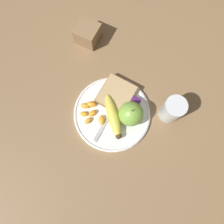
% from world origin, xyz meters
% --- Properties ---
extents(ground_plane, '(3.00, 3.00, 0.00)m').
position_xyz_m(ground_plane, '(0.00, 0.00, 0.00)').
color(ground_plane, olive).
extents(plate, '(0.26, 0.26, 0.01)m').
position_xyz_m(plate, '(0.00, 0.00, 0.01)').
color(plate, white).
rests_on(plate, ground_plane).
extents(juice_glass, '(0.07, 0.07, 0.10)m').
position_xyz_m(juice_glass, '(-0.09, 0.17, 0.05)').
color(juice_glass, silver).
rests_on(juice_glass, ground_plane).
extents(apple, '(0.08, 0.08, 0.09)m').
position_xyz_m(apple, '(-0.02, 0.06, 0.05)').
color(apple, '#84BC47').
rests_on(apple, plate).
extents(banana, '(0.14, 0.13, 0.04)m').
position_xyz_m(banana, '(0.01, 0.01, 0.03)').
color(banana, '#E0CC4C').
rests_on(banana, plate).
extents(bread_slice, '(0.12, 0.11, 0.02)m').
position_xyz_m(bread_slice, '(-0.06, -0.01, 0.02)').
color(bread_slice, olive).
rests_on(bread_slice, plate).
extents(fork, '(0.17, 0.03, 0.00)m').
position_xyz_m(fork, '(0.01, -0.01, 0.01)').
color(fork, '#B2B2B7').
rests_on(fork, plate).
extents(jam_packet, '(0.04, 0.04, 0.02)m').
position_xyz_m(jam_packet, '(-0.06, 0.05, 0.02)').
color(jam_packet, silver).
rests_on(jam_packet, plate).
extents(orange_segment_0, '(0.03, 0.04, 0.02)m').
position_xyz_m(orange_segment_0, '(0.01, -0.08, 0.02)').
color(orange_segment_0, '#F9A32D').
rests_on(orange_segment_0, plate).
extents(orange_segment_1, '(0.04, 0.03, 0.02)m').
position_xyz_m(orange_segment_1, '(0.04, -0.02, 0.02)').
color(orange_segment_1, '#F9A32D').
rests_on(orange_segment_1, plate).
extents(orange_segment_2, '(0.03, 0.04, 0.02)m').
position_xyz_m(orange_segment_2, '(0.02, -0.09, 0.02)').
color(orange_segment_2, '#F9A32D').
rests_on(orange_segment_2, plate).
extents(orange_segment_3, '(0.03, 0.03, 0.02)m').
position_xyz_m(orange_segment_3, '(0.03, -0.06, 0.02)').
color(orange_segment_3, '#F9A32D').
rests_on(orange_segment_3, plate).
extents(orange_segment_4, '(0.02, 0.03, 0.01)m').
position_xyz_m(orange_segment_4, '(0.04, -0.08, 0.02)').
color(orange_segment_4, '#F9A32D').
rests_on(orange_segment_4, plate).
extents(orange_segment_5, '(0.03, 0.02, 0.01)m').
position_xyz_m(orange_segment_5, '(0.06, -0.06, 0.02)').
color(orange_segment_5, '#F9A32D').
rests_on(orange_segment_5, plate).
extents(condiment_caddy, '(0.08, 0.08, 0.07)m').
position_xyz_m(condiment_caddy, '(-0.22, -0.21, 0.03)').
color(condiment_caddy, '#93704C').
rests_on(condiment_caddy, ground_plane).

